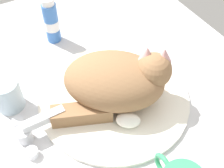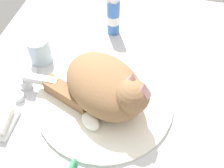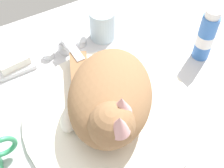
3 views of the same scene
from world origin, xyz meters
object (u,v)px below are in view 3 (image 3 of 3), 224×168
at_px(faucet, 68,48).
at_px(rinse_cup, 102,25).
at_px(soap_bar, 13,61).
at_px(cat, 109,98).
at_px(toothpaste_bottle, 206,36).

xyz_separation_m(faucet, rinse_cup, (0.11, 0.02, 0.02)).
height_order(faucet, soap_bar, faucet).
relative_size(cat, rinse_cup, 3.82).
distance_m(faucet, cat, 0.23).
relative_size(rinse_cup, toothpaste_bottle, 0.58).
bearing_deg(toothpaste_bottle, rinse_cup, 133.38).
xyz_separation_m(faucet, toothpaste_bottle, (0.29, -0.17, 0.04)).
bearing_deg(faucet, cat, -91.96).
bearing_deg(toothpaste_bottle, faucet, 148.97).
distance_m(faucet, rinse_cup, 0.11).
bearing_deg(faucet, rinse_cup, 8.04).
bearing_deg(soap_bar, rinse_cup, -2.74).
height_order(rinse_cup, soap_bar, rinse_cup).
xyz_separation_m(rinse_cup, toothpaste_bottle, (0.18, -0.19, 0.02)).
distance_m(faucet, toothpaste_bottle, 0.34).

